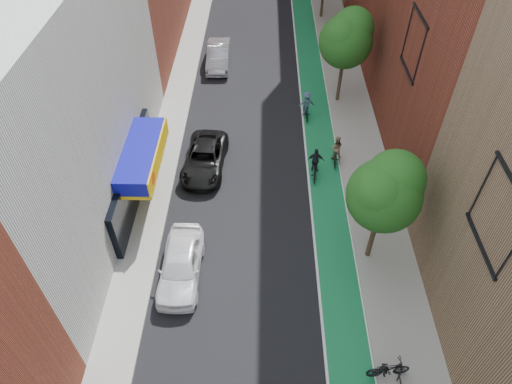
{
  "coord_description": "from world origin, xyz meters",
  "views": [
    {
      "loc": [
        0.2,
        -4.22,
        18.65
      ],
      "look_at": [
        -0.09,
        13.03,
        1.5
      ],
      "focal_mm": 32.0,
      "sensor_mm": 36.0,
      "label": 1
    }
  ],
  "objects_px": {
    "cyclist_lane_near": "(336,152)",
    "cyclist_lane_far": "(306,107)",
    "parked_car_black": "(205,158)",
    "parked_car_silver": "(218,55)",
    "parked_car_white": "(181,264)",
    "cyclist_lane_mid": "(315,167)"
  },
  "relations": [
    {
      "from": "cyclist_lane_near",
      "to": "cyclist_lane_far",
      "type": "height_order",
      "value": "cyclist_lane_far"
    },
    {
      "from": "parked_car_black",
      "to": "cyclist_lane_near",
      "type": "xyz_separation_m",
      "value": [
        7.96,
        0.62,
        0.08
      ]
    },
    {
      "from": "parked_car_silver",
      "to": "cyclist_lane_near",
      "type": "height_order",
      "value": "cyclist_lane_near"
    },
    {
      "from": "parked_car_white",
      "to": "parked_car_black",
      "type": "distance_m",
      "value": 7.92
    },
    {
      "from": "cyclist_lane_mid",
      "to": "cyclist_lane_far",
      "type": "xyz_separation_m",
      "value": [
        -0.15,
        5.98,
        0.14
      ]
    },
    {
      "from": "parked_car_silver",
      "to": "cyclist_lane_far",
      "type": "distance_m",
      "value": 9.67
    },
    {
      "from": "parked_car_black",
      "to": "cyclist_lane_far",
      "type": "relative_size",
      "value": 2.63
    },
    {
      "from": "parked_car_white",
      "to": "parked_car_silver",
      "type": "xyz_separation_m",
      "value": [
        0.26,
        20.36,
        0.0
      ]
    },
    {
      "from": "parked_car_silver",
      "to": "cyclist_lane_far",
      "type": "relative_size",
      "value": 2.53
    },
    {
      "from": "parked_car_white",
      "to": "cyclist_lane_mid",
      "type": "xyz_separation_m",
      "value": [
        6.99,
        7.28,
        -0.1
      ]
    },
    {
      "from": "parked_car_white",
      "to": "cyclist_lane_near",
      "type": "xyz_separation_m",
      "value": [
        8.33,
        8.53,
        -0.02
      ]
    },
    {
      "from": "cyclist_lane_far",
      "to": "cyclist_lane_mid",
      "type": "bearing_deg",
      "value": 85.49
    },
    {
      "from": "parked_car_silver",
      "to": "parked_car_black",
      "type": "bearing_deg",
      "value": -90.74
    },
    {
      "from": "cyclist_lane_near",
      "to": "parked_car_silver",
      "type": "bearing_deg",
      "value": -50.69
    },
    {
      "from": "cyclist_lane_mid",
      "to": "cyclist_lane_far",
      "type": "relative_size",
      "value": 1.01
    },
    {
      "from": "parked_car_silver",
      "to": "cyclist_lane_near",
      "type": "relative_size",
      "value": 2.58
    },
    {
      "from": "parked_car_black",
      "to": "parked_car_white",
      "type": "bearing_deg",
      "value": -88.93
    },
    {
      "from": "cyclist_lane_far",
      "to": "parked_car_white",
      "type": "bearing_deg",
      "value": 56.77
    },
    {
      "from": "parked_car_white",
      "to": "cyclist_lane_near",
      "type": "bearing_deg",
      "value": 46.09
    },
    {
      "from": "cyclist_lane_near",
      "to": "cyclist_lane_far",
      "type": "bearing_deg",
      "value": -67.4
    },
    {
      "from": "parked_car_white",
      "to": "cyclist_lane_far",
      "type": "height_order",
      "value": "cyclist_lane_far"
    },
    {
      "from": "parked_car_black",
      "to": "cyclist_lane_mid",
      "type": "xyz_separation_m",
      "value": [
        6.61,
        -0.63,
        0.0
      ]
    }
  ]
}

